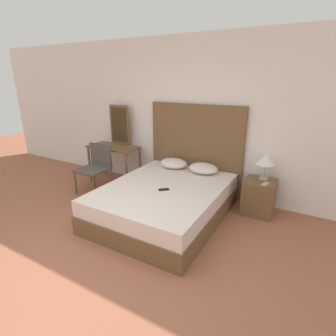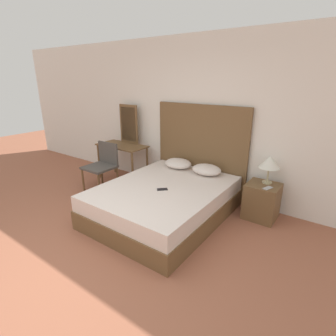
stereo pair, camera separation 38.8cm
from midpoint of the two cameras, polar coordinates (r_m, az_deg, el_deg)
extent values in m
plane|color=#9E5B42|center=(3.24, -21.78, -21.17)|extent=(16.00, 16.00, 0.00)
cube|color=white|center=(4.68, 2.77, 10.85)|extent=(10.00, 0.06, 2.70)
cube|color=brown|center=(4.04, -3.52, -8.70)|extent=(1.65, 2.10, 0.27)
cube|color=silver|center=(3.93, -3.60, -5.49)|extent=(1.62, 2.06, 0.23)
cube|color=brown|center=(4.68, 3.52, 3.94)|extent=(1.73, 0.05, 1.60)
ellipsoid|color=silver|center=(4.64, -1.14, 1.02)|extent=(0.49, 0.39, 0.16)
ellipsoid|color=silver|center=(4.39, 5.20, -0.11)|extent=(0.49, 0.39, 0.16)
cube|color=black|center=(3.76, -3.86, -4.75)|extent=(0.16, 0.15, 0.01)
cube|color=brown|center=(4.25, 16.72, -6.10)|extent=(0.46, 0.44, 0.54)
cylinder|color=tan|center=(4.22, 17.61, -2.23)|extent=(0.14, 0.14, 0.02)
cylinder|color=tan|center=(4.18, 17.78, -0.70)|extent=(0.02, 0.02, 0.22)
cone|color=silver|center=(4.12, 18.05, 1.87)|extent=(0.30, 0.30, 0.17)
cube|color=#B7B7BC|center=(4.02, 17.91, -3.37)|extent=(0.12, 0.16, 0.01)
cube|color=brown|center=(5.32, -13.88, 4.46)|extent=(1.03, 0.51, 0.02)
cylinder|color=brown|center=(5.61, -18.63, 0.82)|extent=(0.04, 0.04, 0.71)
cylinder|color=brown|center=(4.96, -11.21, -0.85)|extent=(0.04, 0.04, 0.71)
cylinder|color=brown|center=(5.88, -15.55, 1.98)|extent=(0.04, 0.04, 0.71)
cylinder|color=brown|center=(5.28, -8.19, 0.54)|extent=(0.04, 0.04, 0.71)
cube|color=brown|center=(5.40, -12.53, 9.13)|extent=(0.46, 0.03, 0.77)
cube|color=#B2BCC6|center=(5.39, -12.60, 9.12)|extent=(0.39, 0.01, 0.68)
cube|color=#4C4742|center=(4.96, -18.28, -0.41)|extent=(0.51, 0.51, 0.04)
cube|color=#4C4742|center=(5.04, -16.60, 2.75)|extent=(0.49, 0.04, 0.41)
cylinder|color=brown|center=(5.07, -21.59, -3.20)|extent=(0.04, 0.04, 0.43)
cylinder|color=brown|center=(4.74, -18.11, -4.31)|extent=(0.04, 0.04, 0.43)
cylinder|color=brown|center=(5.33, -17.91, -1.67)|extent=(0.04, 0.04, 0.43)
cylinder|color=brown|center=(5.02, -14.39, -2.60)|extent=(0.04, 0.04, 0.43)
camera|label=1|loc=(0.19, -92.86, -0.99)|focal=28.00mm
camera|label=2|loc=(0.19, 87.14, 0.99)|focal=28.00mm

